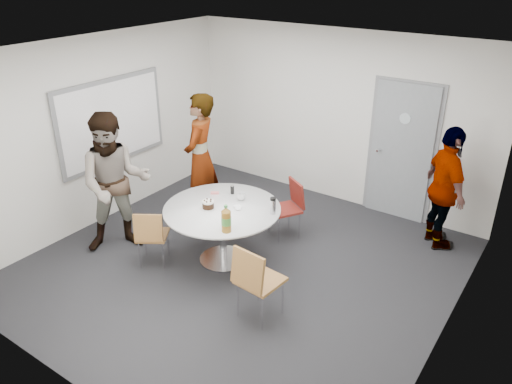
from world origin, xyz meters
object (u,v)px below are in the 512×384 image
Objects in this scene: table at (223,216)px; chair_near_right at (255,277)px; person_left at (116,184)px; person_right at (445,189)px; chair_far at (290,203)px; person_main at (200,157)px; chair_near_left at (151,233)px; door at (401,152)px; whiteboard at (112,121)px.

chair_near_right is (0.99, -0.72, -0.11)m from table.
person_left reaches higher than person_right.
person_main reaches higher than chair_far.
chair_near_left is at bearing -139.25° from table.
table is 1.23m from chair_near_right.
door is 1.24× the size of person_right.
chair_near_left is at bearing 89.92° from chair_far.
person_main is 3.42m from person_right.
person_main reaches higher than table.
whiteboard reaches higher than person_right.
person_right is at bearing 9.54° from chair_near_left.
chair_far is at bearing -124.90° from door.
door is at bearing 104.73° from person_main.
person_left is at bearing 139.45° from chair_near_left.
person_left is (-1.72, -1.57, 0.45)m from chair_far.
whiteboard is 1.11× the size of person_right.
door is 1.85m from chair_far.
whiteboard is 2.35m from table.
whiteboard is 2.84m from chair_far.
whiteboard is 2.08× the size of chair_near_right.
chair_near_left is 1.96m from chair_far.
whiteboard reaches higher than chair_far.
chair_near_right is 0.54× the size of person_right.
person_left reaches higher than chair_near_left.
door is at bearing -93.09° from chair_far.
table is 2.94m from person_right.
person_right is (3.54, 2.49, -0.10)m from person_left.
chair_far is 0.43× the size of person_left.
person_right is (4.37, 1.75, -0.60)m from whiteboard.
chair_far is at bearing 72.25° from table.
whiteboard is at bearing 89.92° from person_left.
chair_far is at bearing 79.54° from person_main.
chair_far is (2.55, 0.83, -0.95)m from whiteboard.
person_right is (2.86, 2.59, 0.38)m from chair_near_left.
person_left is (-1.37, -0.50, 0.28)m from table.
person_left is (-0.68, 0.09, 0.48)m from chair_near_left.
whiteboard reaches higher than chair_near_right.
person_right is at bearing 42.62° from table.
person_main is 1.00× the size of person_left.
table reaches higher than chair_near_left.
door reaches higher than person_right.
chair_near_right is 1.10× the size of chair_far.
table is 0.78× the size of person_left.
person_left is (-2.73, -3.03, -0.07)m from door.
chair_near_right is 0.48× the size of person_main.
table is 1.62× the size of chair_near_right.
chair_near_left is at bearing -123.31° from door.
person_main is (-2.04, 1.54, 0.40)m from chair_near_right.
door is 1.11× the size of person_left.
chair_far is at bearing 25.49° from chair_near_left.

